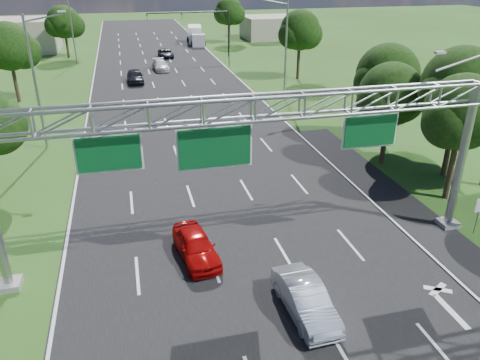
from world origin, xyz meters
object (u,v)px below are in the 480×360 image
object	(u,v)px
sign_gantry	(255,121)
silver_sedan	(305,299)
red_coupe	(196,246)
traffic_signal	(205,22)
box_truck	(196,36)
regulatory_sign	(480,208)

from	to	relation	value
sign_gantry	silver_sedan	world-z (taller)	sign_gantry
red_coupe	silver_sedan	bearing A→B (deg)	-60.89
silver_sedan	traffic_signal	bearing A→B (deg)	80.95
traffic_signal	box_truck	bearing A→B (deg)	87.80
regulatory_sign	red_coupe	size ratio (longest dim) A/B	0.51
red_coupe	box_truck	size ratio (longest dim) A/B	0.51
traffic_signal	box_truck	size ratio (longest dim) A/B	1.51
sign_gantry	box_truck	bearing A→B (deg)	83.42
regulatory_sign	silver_sedan	xyz separation A→B (m)	(-11.17, -3.76, -0.80)
sign_gantry	box_truck	world-z (taller)	sign_gantry
sign_gantry	regulatory_sign	xyz separation A→B (m)	(12.07, -1.02, -5.38)
silver_sedan	box_truck	distance (m)	71.64
traffic_signal	silver_sedan	distance (m)	58.29
red_coupe	regulatory_sign	bearing A→B (deg)	-12.32
regulatory_sign	red_coupe	distance (m)	14.98
sign_gantry	red_coupe	distance (m)	6.81
silver_sedan	red_coupe	bearing A→B (deg)	123.69
red_coupe	sign_gantry	bearing A→B (deg)	-12.50
regulatory_sign	silver_sedan	size ratio (longest dim) A/B	0.49
regulatory_sign	box_truck	distance (m)	67.70
traffic_signal	red_coupe	distance (m)	53.87
sign_gantry	silver_sedan	distance (m)	7.87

